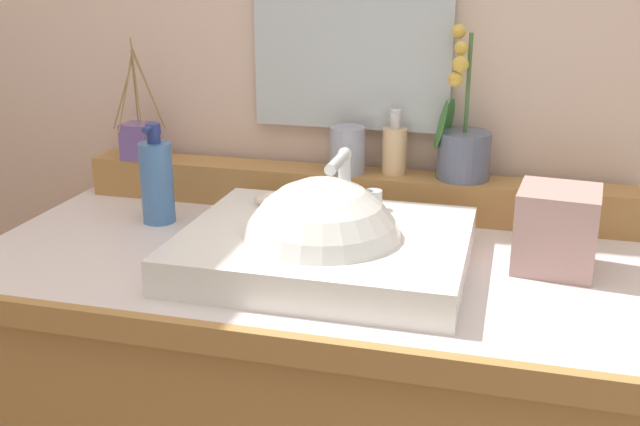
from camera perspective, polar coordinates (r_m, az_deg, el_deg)
name	(u,v)px	position (r m, az deg, el deg)	size (l,w,h in m)	color
back_ledge	(348,191)	(1.56, 2.14, 1.72)	(1.14, 0.09, 0.08)	#AD7A41
sink_basin	(323,255)	(1.27, 0.26, -3.21)	(0.48, 0.40, 0.30)	white
soap_bar	(272,200)	(1.40, -3.68, 1.03)	(0.07, 0.04, 0.02)	silver
potted_plant	(462,145)	(1.50, 10.81, 5.12)	(0.12, 0.11, 0.30)	slate
soap_dispenser	(394,149)	(1.52, 5.70, 4.89)	(0.05, 0.05, 0.13)	#E0B684
tumbler_cup	(347,150)	(1.53, 2.04, 4.83)	(0.07, 0.07, 0.10)	#9597A8
reed_diffuser	(138,139)	(1.68, -13.68, 5.50)	(0.12, 0.10, 0.26)	#6E549E
lotion_bottle	(157,180)	(1.51, -12.34, 2.44)	(0.06, 0.07, 0.20)	#4777B5
tissue_box	(556,229)	(1.31, 17.58, -1.18)	(0.13, 0.13, 0.14)	tan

